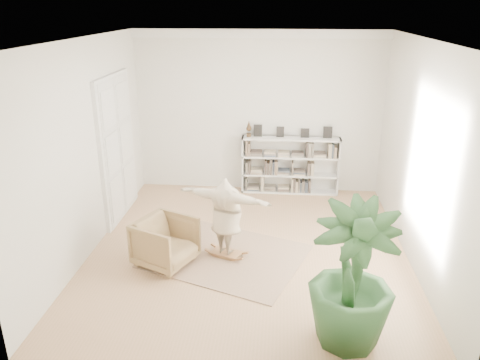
# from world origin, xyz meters

# --- Properties ---
(floor) EXTENTS (6.00, 6.00, 0.00)m
(floor) POSITION_xyz_m (0.00, 0.00, 0.00)
(floor) COLOR tan
(floor) RESTS_ON ground
(room_shell) EXTENTS (6.00, 6.00, 6.00)m
(room_shell) POSITION_xyz_m (0.00, 2.94, 3.51)
(room_shell) COLOR silver
(room_shell) RESTS_ON floor
(doors) EXTENTS (0.09, 1.78, 2.92)m
(doors) POSITION_xyz_m (-2.70, 1.30, 1.40)
(doors) COLOR white
(doors) RESTS_ON floor
(bookshelf) EXTENTS (2.20, 0.35, 1.64)m
(bookshelf) POSITION_xyz_m (0.74, 2.82, 0.64)
(bookshelf) COLOR silver
(bookshelf) RESTS_ON floor
(armchair) EXTENTS (1.16, 1.15, 0.80)m
(armchair) POSITION_xyz_m (-1.34, -0.58, 0.40)
(armchair) COLOR tan
(armchair) RESTS_ON floor
(rug) EXTENTS (3.05, 2.76, 0.02)m
(rug) POSITION_xyz_m (-0.36, -0.27, 0.01)
(rug) COLOR tan
(rug) RESTS_ON floor
(rocker_board) EXTENTS (0.57, 0.46, 0.11)m
(rocker_board) POSITION_xyz_m (-0.36, -0.27, 0.07)
(rocker_board) COLOR #99663D
(rocker_board) RESTS_ON rug
(person) EXTENTS (1.73, 1.02, 1.36)m
(person) POSITION_xyz_m (-0.36, -0.27, 0.81)
(person) COLOR #C5B194
(person) RESTS_ON rocker_board
(houseplant) EXTENTS (1.16, 1.16, 1.92)m
(houseplant) POSITION_xyz_m (1.43, -2.26, 0.96)
(houseplant) COLOR #2C552A
(houseplant) RESTS_ON floor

